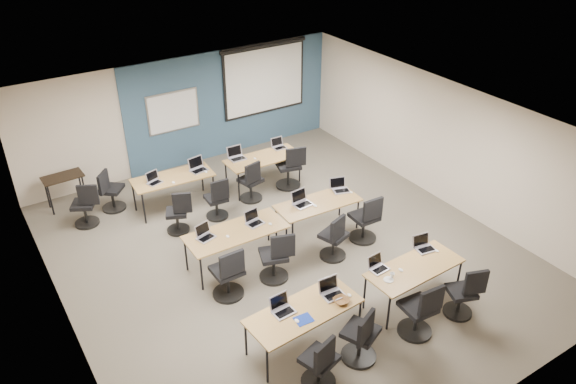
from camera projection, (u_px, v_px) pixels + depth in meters
floor at (285, 252)px, 10.86m from camera, size 8.00×9.00×0.02m
ceiling at (285, 123)px, 9.49m from camera, size 8.00×9.00×0.02m
wall_back at (184, 112)px, 13.44m from camera, size 8.00×0.04×2.70m
wall_front at (481, 347)px, 6.91m from camera, size 8.00×0.04×2.70m
wall_left at (58, 266)px, 8.31m from camera, size 0.04×9.00×2.70m
wall_right at (442, 141)px, 12.04m from camera, size 0.04×9.00×2.70m
blue_accent_panel at (231, 102)px, 14.00m from camera, size 5.50×0.04×2.70m
whiteboard at (173, 112)px, 13.19m from camera, size 1.28×0.03×0.98m
projector_screen at (264, 75)px, 14.12m from camera, size 2.40×0.10×1.82m
training_table_front_left at (304, 312)px, 8.41m from camera, size 1.79×0.75×0.73m
training_table_front_right at (415, 269)px, 9.31m from camera, size 1.71×0.71×0.73m
training_table_mid_left at (236, 233)px, 10.20m from camera, size 1.87×0.78×0.73m
training_table_mid_right at (318, 205)px, 11.07m from camera, size 1.70×0.71×0.73m
training_table_back_left at (173, 179)px, 11.97m from camera, size 1.71×0.71×0.73m
training_table_back_right at (263, 159)px, 12.76m from camera, size 1.73×0.72×0.73m
laptop_0 at (282, 308)px, 8.34m from camera, size 0.33×0.28×0.25m
mouse_0 at (297, 321)px, 8.17m from camera, size 0.07×0.10×0.03m
task_chair_0 at (320, 366)px, 7.87m from camera, size 0.52×0.51×0.99m
laptop_1 at (332, 291)px, 8.67m from camera, size 0.34×0.29×0.26m
mouse_1 at (350, 295)px, 8.66m from camera, size 0.06×0.09×0.03m
task_chair_1 at (361, 339)px, 8.29m from camera, size 0.58×0.54×1.02m
laptop_2 at (378, 266)px, 9.22m from camera, size 0.30×0.26×0.23m
mouse_2 at (401, 270)px, 9.19m from camera, size 0.09×0.12×0.04m
task_chair_2 at (420, 314)px, 8.76m from camera, size 0.55×0.55×1.03m
laptop_3 at (424, 246)px, 9.69m from camera, size 0.32×0.28×0.25m
mouse_3 at (436, 251)px, 9.65m from camera, size 0.08×0.11×0.03m
task_chair_3 at (464, 296)px, 9.16m from camera, size 0.50×0.48×0.97m
laptop_4 at (205, 234)px, 9.99m from camera, size 0.31×0.27×0.24m
mouse_4 at (228, 236)px, 10.02m from camera, size 0.07×0.10×0.03m
task_chair_4 at (229, 277)px, 9.54m from camera, size 0.55×0.55×1.03m
laptop_5 at (254, 220)px, 10.39m from camera, size 0.32×0.27×0.24m
mouse_5 at (270, 224)px, 10.37m from camera, size 0.07×0.10×0.03m
task_chair_5 at (276, 260)px, 9.95m from camera, size 0.55×0.53×1.01m
laptop_6 at (301, 201)px, 10.97m from camera, size 0.36×0.31×0.27m
mouse_6 at (315, 206)px, 10.91m from camera, size 0.10×0.12×0.04m
task_chair_6 at (334, 240)px, 10.49m from camera, size 0.52×0.51×0.99m
laptop_7 at (340, 188)px, 11.43m from camera, size 0.34×0.29×0.26m
mouse_7 at (351, 192)px, 11.37m from camera, size 0.08×0.10×0.03m
task_chair_7 at (366, 222)px, 11.00m from camera, size 0.55×0.55×1.02m
laptop_8 at (154, 180)px, 11.71m from camera, size 0.30×0.25×0.23m
mouse_8 at (173, 182)px, 11.71m from camera, size 0.09×0.11×0.03m
task_chair_8 at (179, 215)px, 11.27m from camera, size 0.49×0.46×0.95m
laptop_9 at (198, 167)px, 12.18m from camera, size 0.36×0.31×0.27m
mouse_9 at (206, 172)px, 12.11m from camera, size 0.07×0.10×0.03m
task_chair_9 at (218, 202)px, 11.71m from camera, size 0.47×0.47×0.96m
laptop_10 at (237, 156)px, 12.66m from camera, size 0.36×0.31×0.27m
mouse_10 at (255, 158)px, 12.67m from camera, size 0.06×0.09×0.03m
task_chair_10 at (251, 184)px, 12.33m from camera, size 0.50×0.50×0.99m
laptop_11 at (279, 145)px, 13.14m from camera, size 0.31×0.26×0.23m
mouse_11 at (288, 150)px, 13.05m from camera, size 0.07×0.11×0.03m
task_chair_11 at (290, 170)px, 12.83m from camera, size 0.58×0.58×1.05m
blue_mousepad at (304, 319)px, 8.21m from camera, size 0.27×0.23×0.01m
snack_bowl at (341, 301)px, 8.52m from camera, size 0.27×0.27×0.06m
snack_plate at (389, 280)px, 8.99m from camera, size 0.19×0.19×0.01m
coffee_cup at (392, 275)px, 9.02m from camera, size 0.08×0.08×0.06m
utility_table at (63, 181)px, 11.98m from camera, size 0.83×0.46×0.75m
spare_chair_a at (110, 194)px, 11.97m from camera, size 0.62×0.51×0.99m
spare_chair_b at (86, 208)px, 11.48m from camera, size 0.55×0.50×0.98m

